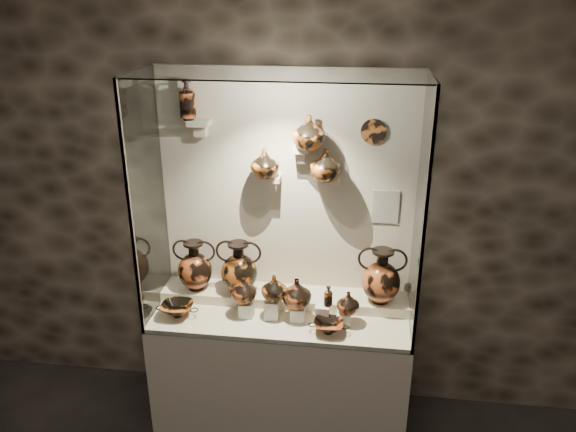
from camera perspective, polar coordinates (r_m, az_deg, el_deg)
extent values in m
cube|color=#2B241B|center=(3.74, -0.11, 2.75)|extent=(5.00, 0.02, 3.20)
cube|color=beige|center=(4.03, -0.72, -15.13)|extent=(1.70, 0.60, 0.80)
cube|color=beige|center=(3.79, -0.75, -10.14)|extent=(1.68, 0.58, 0.03)
cube|color=beige|center=(3.92, -0.38, -8.35)|extent=(1.70, 0.25, 0.10)
cube|color=beige|center=(3.73, -0.12, 2.72)|extent=(1.70, 0.03, 1.60)
cube|color=white|center=(3.17, -1.59, -0.91)|extent=(1.70, 0.01, 1.60)
cube|color=white|center=(3.65, -14.07, 1.60)|extent=(0.01, 0.60, 1.60)
cube|color=white|center=(3.43, 13.32, 0.30)|extent=(0.01, 0.60, 1.60)
cube|color=white|center=(3.24, -0.90, 14.25)|extent=(1.70, 0.60, 0.01)
cube|color=gray|center=(3.40, -15.69, -0.11)|extent=(0.02, 0.02, 1.60)
cube|color=gray|center=(3.16, 13.65, -1.63)|extent=(0.02, 0.02, 1.60)
cube|color=beige|center=(3.75, -4.24, -9.44)|extent=(0.09, 0.09, 0.10)
cube|color=beige|center=(3.72, -1.64, -9.44)|extent=(0.09, 0.09, 0.13)
cube|color=beige|center=(3.71, 0.99, -9.89)|extent=(0.09, 0.09, 0.09)
cube|color=beige|center=(3.69, 3.50, -9.85)|extent=(0.09, 0.09, 0.12)
cube|color=beige|center=(3.69, 5.70, -10.23)|extent=(0.09, 0.09, 0.08)
cube|color=beige|center=(3.65, -8.99, 9.36)|extent=(0.14, 0.12, 0.04)
cube|color=beige|center=(3.64, -1.84, 3.89)|extent=(0.14, 0.12, 0.04)
cube|color=beige|center=(3.56, 1.32, 6.81)|extent=(0.10, 0.12, 0.04)
cube|color=beige|center=(3.60, 4.15, 3.63)|extent=(0.14, 0.12, 0.04)
imported|color=#A5481F|center=(3.70, -4.54, -7.43)|extent=(0.23, 0.23, 0.18)
imported|color=#A9521D|center=(3.65, -1.41, -7.30)|extent=(0.19, 0.19, 0.17)
imported|color=#A5481F|center=(3.65, 0.89, -7.81)|extent=(0.26, 0.26, 0.20)
imported|color=#A5481F|center=(3.63, 6.13, -8.73)|extent=(0.15, 0.15, 0.15)
imported|color=#A9521D|center=(3.58, -2.38, 5.41)|extent=(0.20, 0.20, 0.19)
imported|color=#A9521D|center=(3.48, 2.14, 8.52)|extent=(0.26, 0.26, 0.21)
imported|color=#A9521D|center=(3.52, 3.80, 5.24)|extent=(0.24, 0.24, 0.20)
cylinder|color=#A1511F|center=(3.56, 8.69, 8.49)|extent=(0.16, 0.02, 0.16)
cube|color=beige|center=(3.72, 9.89, 0.93)|extent=(0.17, 0.01, 0.23)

